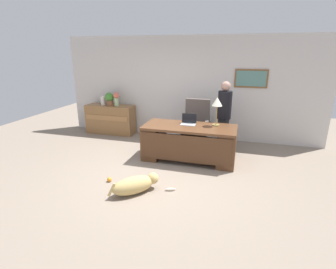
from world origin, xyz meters
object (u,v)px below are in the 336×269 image
Objects in this scene: desk at (189,142)px; potted_plant at (110,98)px; vase_empty at (103,101)px; dog_toy_bone at (170,189)px; credenza at (111,119)px; laptop at (189,122)px; vase_with_flowers at (116,98)px; armchair at (196,127)px; person_standing at (224,116)px; dog_lying at (135,185)px; desk_lamp at (217,104)px; dog_toy_ball at (109,180)px.

potted_plant is at bearing 152.66° from desk.
vase_empty is 4.02m from dog_toy_bone.
vase_empty is at bearing 179.64° from credenza.
laptop is 2.60m from vase_with_flowers.
armchair is 4.69× the size of vase_empty.
desk is at bearing -25.54° from vase_empty.
person_standing reaches higher than laptop.
armchair is 1.60× the size of dog_lying.
laptop is at bearing 107.68° from desk.
dog_lying is 0.61m from dog_toy_bone.
vase_empty is (-3.34, 1.11, -0.30)m from desk_lamp.
armchair is 3.28× the size of potted_plant.
person_standing is 19.89× the size of dog_toy_ball.
dog_toy_ball is (1.39, -2.75, -0.98)m from potted_plant.
armchair reaches higher than dog_toy_ball.
person_standing is at bearing 50.96° from desk.
desk is 1.77m from dog_lying.
dog_lying is (-0.57, -2.54, -0.36)m from armchair.
vase_with_flowers is 3.15m from dog_toy_ball.
armchair is at bearing -10.70° from vase_with_flowers.
credenza is 3.32m from person_standing.
person_standing is 2.83m from dog_lying.
vase_with_flowers is at bearing 130.46° from dog_toy_bone.
armchair is 1.13m from desk_lamp.
vase_with_flowers is at bearing 150.59° from desk.
armchair reaches higher than credenza.
dog_toy_bone is at bearing -90.97° from desk.
vase_with_flowers reaches higher than laptop.
person_standing is at bearing 50.15° from dog_toy_ball.
desk_lamp is at bearing -19.55° from potted_plant.
person_standing is 5.17× the size of laptop.
dog_lying is 3.81m from vase_empty.
laptop is at bearing -24.70° from potted_plant.
armchair is at bearing 90.51° from desk.
vase_empty reaches higher than credenza.
potted_plant is (-3.12, 1.11, -0.23)m from desk_lamp.
desk is at bearing -156.86° from desk_lamp.
person_standing reaches higher than armchair.
vase_with_flowers is (-2.37, 1.34, 0.62)m from desk.
dog_lying reaches higher than dog_toy_bone.
laptop is at bearing 91.12° from dog_toy_bone.
vase_with_flowers is 2.03× the size of dog_toy_bone.
armchair is 1.93× the size of desk_lamp.
credenza is 3.61m from dog_lying.
credenza reaches higher than dog_lying.
credenza is at bearing 170.23° from armchair.
desk is 5.24× the size of vase_with_flowers.
person_standing is (0.65, 0.81, 0.43)m from desk.
credenza is 2.63m from armchair.
dog_toy_bone is (0.55, 0.23, -0.13)m from dog_lying.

